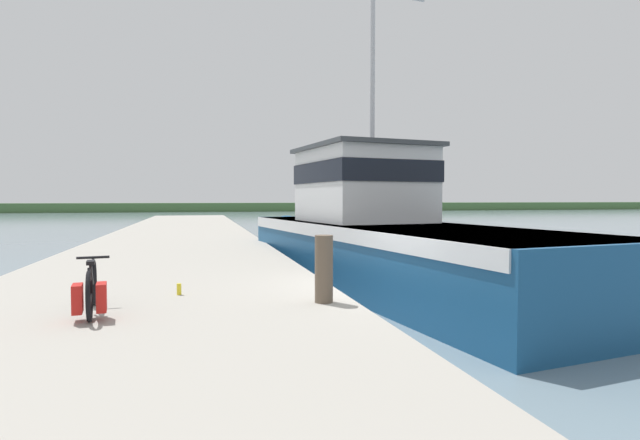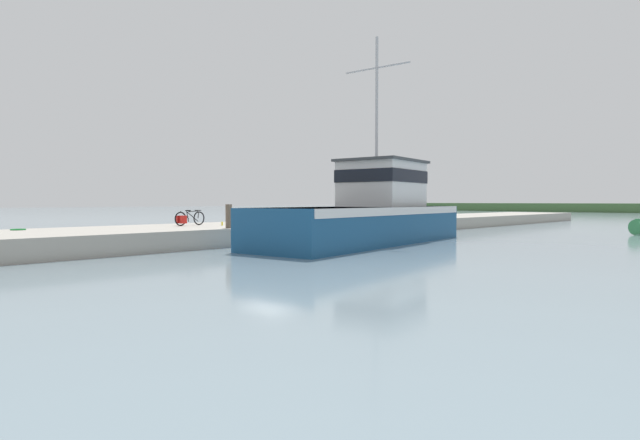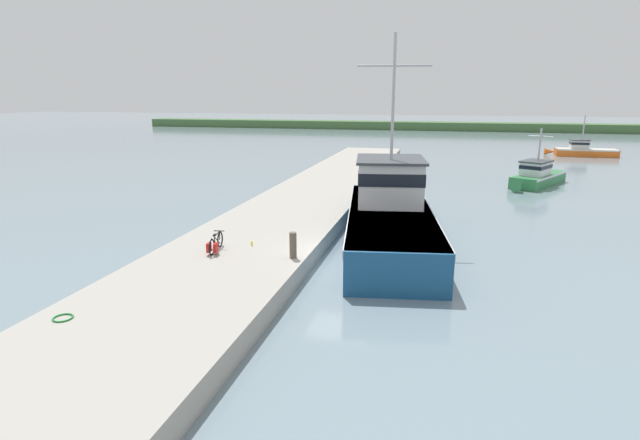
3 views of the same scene
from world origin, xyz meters
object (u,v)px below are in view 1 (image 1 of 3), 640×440
boat_white_moored (418,222)px  mooring_post (324,269)px  water_bottle_on_curb (179,289)px  boat_red_outer (404,213)px  bicycle_touring (91,291)px  fishing_boat_main (378,233)px

boat_white_moored → mooring_post: size_ratio=7.24×
boat_white_moored → water_bottle_on_curb: boat_white_moored is taller
mooring_post → water_bottle_on_curb: size_ratio=5.50×
boat_red_outer → mooring_post: bearing=157.2°
boat_red_outer → bicycle_touring: 51.69m
boat_red_outer → mooring_post: (-20.94, -45.61, 0.60)m
fishing_boat_main → bicycle_touring: 8.67m
bicycle_touring → mooring_post: mooring_post is taller
boat_white_moored → mooring_post: (-12.53, -23.69, 0.51)m
fishing_boat_main → mooring_post: bearing=-125.9°
fishing_boat_main → water_bottle_on_curb: bearing=-146.0°
water_bottle_on_curb → boat_white_moored: bearing=57.0°
mooring_post → bicycle_touring: bearing=-178.6°
fishing_boat_main → mooring_post: 6.64m
fishing_boat_main → bicycle_touring: (-6.28, -5.98, -0.27)m
bicycle_touring → mooring_post: bearing=-6.5°
bicycle_touring → mooring_post: 3.23m
boat_white_moored → mooring_post: 26.80m
fishing_boat_main → boat_red_outer: size_ratio=2.01×
boat_white_moored → water_bottle_on_curb: size_ratio=39.84×
boat_white_moored → fishing_boat_main: bearing=91.3°
boat_white_moored → boat_red_outer: boat_red_outer is taller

